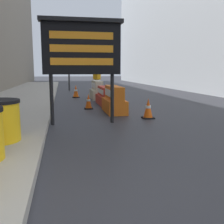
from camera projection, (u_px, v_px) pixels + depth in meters
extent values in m
cylinder|color=black|center=(52.00, 100.00, 6.97)|extent=(0.10, 0.10, 1.35)
cylinder|color=black|center=(112.00, 99.00, 7.28)|extent=(0.10, 0.10, 1.35)
cube|color=black|center=(82.00, 49.00, 6.91)|extent=(2.05, 0.24, 1.33)
cube|color=black|center=(81.00, 20.00, 6.73)|extent=(2.17, 0.34, 0.10)
cube|color=orange|center=(82.00, 35.00, 6.73)|extent=(1.64, 0.02, 0.19)
cube|color=orange|center=(82.00, 49.00, 6.79)|extent=(1.64, 0.02, 0.19)
cube|color=orange|center=(82.00, 62.00, 6.84)|extent=(1.64, 0.02, 0.19)
cube|color=orange|center=(114.00, 106.00, 9.13)|extent=(0.62, 1.65, 0.46)
cube|color=orange|center=(114.00, 93.00, 9.06)|extent=(0.37, 1.65, 0.46)
cube|color=white|center=(108.00, 93.00, 9.02)|extent=(0.02, 1.32, 0.23)
cube|color=red|center=(104.00, 100.00, 11.23)|extent=(0.52, 1.92, 0.38)
cube|color=red|center=(104.00, 91.00, 11.17)|extent=(0.31, 1.92, 0.38)
cube|color=white|center=(100.00, 91.00, 11.14)|extent=(0.02, 1.54, 0.19)
cube|color=beige|center=(97.00, 94.00, 13.41)|extent=(0.63, 1.67, 0.46)
cube|color=beige|center=(97.00, 85.00, 13.33)|extent=(0.38, 1.67, 0.46)
cube|color=white|center=(93.00, 85.00, 13.30)|extent=(0.02, 1.33, 0.23)
cube|color=black|center=(148.00, 118.00, 8.00)|extent=(0.35, 0.35, 0.04)
cone|color=#EA560F|center=(148.00, 108.00, 7.95)|extent=(0.28, 0.28, 0.58)
cylinder|color=white|center=(148.00, 107.00, 7.95)|extent=(0.16, 0.16, 0.08)
cube|color=black|center=(89.00, 108.00, 9.95)|extent=(0.32, 0.32, 0.04)
cone|color=#EA560F|center=(88.00, 101.00, 9.91)|extent=(0.26, 0.26, 0.53)
cylinder|color=white|center=(88.00, 100.00, 9.90)|extent=(0.15, 0.15, 0.07)
cube|color=black|center=(76.00, 97.00, 14.09)|extent=(0.38, 0.38, 0.04)
cone|color=#EA560F|center=(76.00, 91.00, 14.04)|extent=(0.30, 0.30, 0.64)
cylinder|color=white|center=(76.00, 90.00, 14.03)|extent=(0.17, 0.17, 0.09)
cylinder|color=#2D2D30|center=(69.00, 61.00, 18.54)|extent=(0.12, 0.12, 4.14)
cube|color=#23281E|center=(68.00, 37.00, 18.12)|extent=(0.28, 0.28, 0.84)
sphere|color=red|center=(68.00, 33.00, 17.93)|extent=(0.15, 0.15, 0.15)
sphere|color=#392C06|center=(68.00, 37.00, 17.98)|extent=(0.15, 0.15, 0.15)
sphere|color=black|center=(68.00, 41.00, 18.02)|extent=(0.15, 0.15, 0.15)
cylinder|color=#514C42|center=(96.00, 86.00, 17.02)|extent=(0.14, 0.14, 0.86)
cylinder|color=#514C42|center=(98.00, 86.00, 17.05)|extent=(0.14, 0.14, 0.86)
cube|color=orange|center=(97.00, 74.00, 16.91)|extent=(0.48, 0.54, 0.68)
sphere|color=tan|center=(97.00, 67.00, 16.84)|extent=(0.24, 0.24, 0.24)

